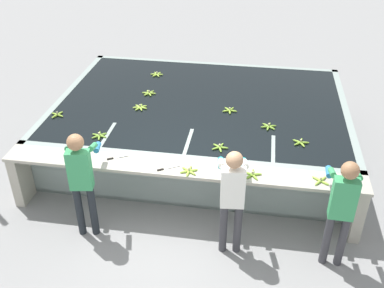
{
  "coord_description": "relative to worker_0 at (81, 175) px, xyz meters",
  "views": [
    {
      "loc": [
        1.04,
        -5.12,
        4.73
      ],
      "look_at": [
        0.0,
        1.34,
        0.66
      ],
      "focal_mm": 42.0,
      "sensor_mm": 36.0,
      "label": 1
    }
  ],
  "objects": [
    {
      "name": "ground_plane",
      "position": [
        1.3,
        0.34,
        -1.04
      ],
      "size": [
        80.0,
        80.0,
        0.0
      ],
      "primitive_type": "plane",
      "color": "gray",
      "rests_on": "ground"
    },
    {
      "name": "wash_tank",
      "position": [
        1.3,
        2.76,
        -0.58
      ],
      "size": [
        5.43,
        3.97,
        0.94
      ],
      "color": "gray",
      "rests_on": "ground"
    },
    {
      "name": "work_ledge",
      "position": [
        1.3,
        0.56,
        -0.36
      ],
      "size": [
        5.43,
        0.45,
        0.94
      ],
      "color": "#A8A393",
      "rests_on": "ground"
    },
    {
      "name": "worker_0",
      "position": [
        0.0,
        0.0,
        0.0
      ],
      "size": [
        0.48,
        0.74,
        1.72
      ],
      "color": "#1E2328",
      "rests_on": "ground"
    },
    {
      "name": "worker_1",
      "position": [
        2.12,
        -0.02,
        -0.03
      ],
      "size": [
        0.45,
        0.73,
        1.68
      ],
      "color": "#38383D",
      "rests_on": "ground"
    },
    {
      "name": "worker_2",
      "position": [
        3.54,
        -0.04,
        -0.02
      ],
      "size": [
        0.42,
        0.72,
        1.69
      ],
      "color": "#38383D",
      "rests_on": "ground"
    },
    {
      "name": "banana_bunch_floating_0",
      "position": [
        -0.17,
        1.22,
        -0.09
      ],
      "size": [
        0.28,
        0.28,
        0.08
      ],
      "color": "#75A333",
      "rests_on": "wash_tank"
    },
    {
      "name": "banana_bunch_floating_1",
      "position": [
        0.25,
        2.93,
        -0.09
      ],
      "size": [
        0.28,
        0.26,
        0.08
      ],
      "color": "#93BC3D",
      "rests_on": "wash_tank"
    },
    {
      "name": "banana_bunch_floating_2",
      "position": [
        2.58,
        1.98,
        -0.09
      ],
      "size": [
        0.28,
        0.28,
        0.08
      ],
      "color": "#75A333",
      "rests_on": "wash_tank"
    },
    {
      "name": "banana_bunch_floating_3",
      "position": [
        -1.15,
        1.8,
        -0.09
      ],
      "size": [
        0.27,
        0.27,
        0.08
      ],
      "color": "#8CB738",
      "rests_on": "wash_tank"
    },
    {
      "name": "banana_bunch_floating_4",
      "position": [
        3.09,
        1.53,
        -0.09
      ],
      "size": [
        0.27,
        0.28,
        0.08
      ],
      "color": "#7FAD33",
      "rests_on": "wash_tank"
    },
    {
      "name": "banana_bunch_floating_5",
      "position": [
        0.23,
        2.31,
        -0.09
      ],
      "size": [
        0.28,
        0.28,
        0.08
      ],
      "color": "#9EC642",
      "rests_on": "wash_tank"
    },
    {
      "name": "banana_bunch_floating_6",
      "position": [
        1.82,
        1.18,
        -0.09
      ],
      "size": [
        0.27,
        0.28,
        0.08
      ],
      "color": "#75A333",
      "rests_on": "wash_tank"
    },
    {
      "name": "banana_bunch_floating_7",
      "position": [
        0.19,
        3.85,
        -0.09
      ],
      "size": [
        0.28,
        0.27,
        0.08
      ],
      "color": "#9EC642",
      "rests_on": "wash_tank"
    },
    {
      "name": "banana_bunch_floating_8",
      "position": [
        1.87,
        2.46,
        -0.09
      ],
      "size": [
        0.27,
        0.27,
        0.08
      ],
      "color": "#8CB738",
      "rests_on": "wash_tank"
    },
    {
      "name": "banana_bunch_ledge_0",
      "position": [
        1.45,
        0.46,
        -0.08
      ],
      "size": [
        0.27,
        0.28,
        0.08
      ],
      "color": "#93BC3D",
      "rests_on": "work_ledge"
    },
    {
      "name": "banana_bunch_ledge_1",
      "position": [
        3.32,
        0.52,
        -0.08
      ],
      "size": [
        0.25,
        0.25,
        0.08
      ],
      "color": "#9EC642",
      "rests_on": "work_ledge"
    },
    {
      "name": "banana_bunch_ledge_2",
      "position": [
        2.37,
        0.52,
        -0.08
      ],
      "size": [
        0.28,
        0.27,
        0.08
      ],
      "color": "#7FAD33",
      "rests_on": "work_ledge"
    },
    {
      "name": "knife_0",
      "position": [
        1.09,
        0.48,
        -0.09
      ],
      "size": [
        0.31,
        0.21,
        0.02
      ],
      "color": "silver",
      "rests_on": "work_ledge"
    },
    {
      "name": "knife_1",
      "position": [
        0.28,
        0.64,
        -0.09
      ],
      "size": [
        0.32,
        0.2,
        0.02
      ],
      "color": "silver",
      "rests_on": "work_ledge"
    }
  ]
}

